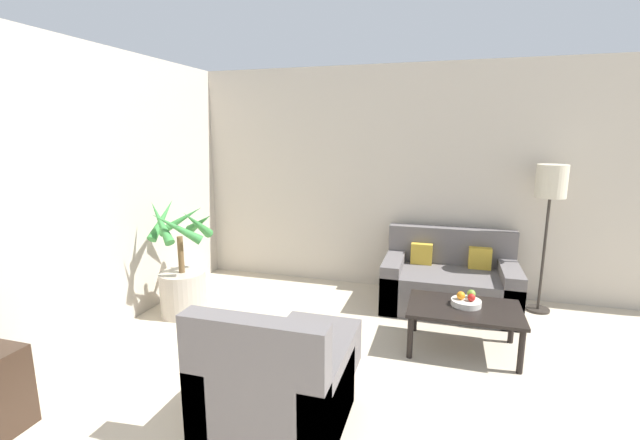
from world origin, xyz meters
The scene contains 11 objects.
wall_back centered at (0.00, 6.27, 1.35)m, with size 7.80×0.06×2.70m.
potted_palm centered at (-2.66, 4.77, 0.41)m, with size 0.72×0.74×1.25m.
sofa_loveseat centered at (0.06, 5.76, 0.28)m, with size 1.41×0.86×0.84m.
floor_lamp centered at (1.01, 5.93, 1.34)m, with size 0.30×0.30×1.59m.
coffee_table centered at (0.18, 4.79, 0.36)m, with size 0.97×0.63×0.41m.
fruit_bowl centered at (0.20, 4.83, 0.43)m, with size 0.26×0.26×0.05m.
apple_red centered at (0.24, 4.81, 0.49)m, with size 0.07×0.07×0.07m.
apple_green centered at (0.24, 4.90, 0.50)m, with size 0.07×0.07×0.07m.
orange_fruit centered at (0.15, 4.83, 0.50)m, with size 0.07×0.07×0.07m.
armchair centered at (-1.03, 3.35, 0.29)m, with size 0.88×0.79×0.89m.
ottoman centered at (-0.97, 4.16, 0.18)m, with size 0.63×0.44×0.36m.
Camera 1 is at (-0.04, 1.04, 1.91)m, focal length 24.00 mm.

